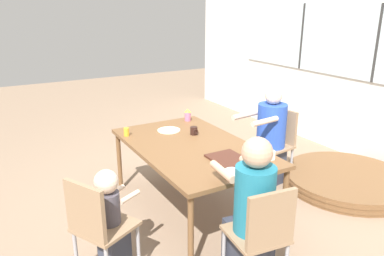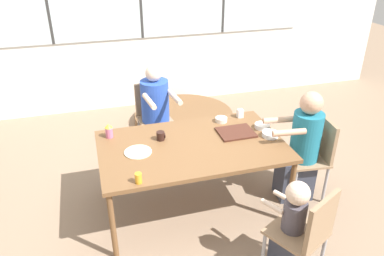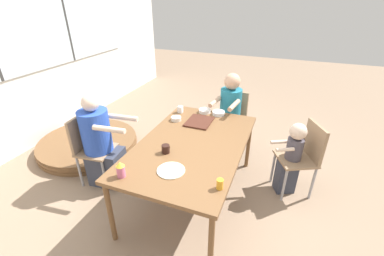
% 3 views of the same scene
% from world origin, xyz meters
% --- Properties ---
extents(ground_plane, '(16.00, 16.00, 0.00)m').
position_xyz_m(ground_plane, '(0.00, 0.00, 0.00)').
color(ground_plane, '#8C725B').
extents(wall_back_with_windows, '(8.40, 0.08, 2.80)m').
position_xyz_m(wall_back_with_windows, '(0.00, 2.77, 1.41)').
color(wall_back_with_windows, silver).
rests_on(wall_back_with_windows, ground_plane).
extents(dining_table, '(1.78, 1.08, 0.74)m').
position_xyz_m(dining_table, '(0.00, 0.00, 0.69)').
color(dining_table, brown).
rests_on(dining_table, ground_plane).
extents(chair_for_woman_green_shirt, '(0.44, 0.44, 0.89)m').
position_xyz_m(chair_for_woman_green_shirt, '(1.29, -0.15, 0.54)').
color(chair_for_woman_green_shirt, '#937556').
rests_on(chair_for_woman_green_shirt, ground_plane).
extents(chair_for_man_blue_shirt, '(0.44, 0.44, 0.89)m').
position_xyz_m(chair_for_man_blue_shirt, '(-0.15, 1.29, 0.54)').
color(chair_for_man_blue_shirt, '#937556').
rests_on(chair_for_man_blue_shirt, ground_plane).
extents(chair_for_toddler, '(0.54, 0.54, 0.89)m').
position_xyz_m(chair_for_toddler, '(0.59, -1.16, 0.54)').
color(chair_for_toddler, '#937556').
rests_on(chair_for_toddler, ground_plane).
extents(person_woman_green_shirt, '(0.58, 0.37, 1.21)m').
position_xyz_m(person_woman_green_shirt, '(1.13, -0.13, 0.56)').
color(person_woman_green_shirt, '#333847').
rests_on(person_woman_green_shirt, ground_plane).
extents(person_man_blue_shirt, '(0.41, 0.67, 1.18)m').
position_xyz_m(person_man_blue_shirt, '(-0.13, 1.12, 0.53)').
color(person_man_blue_shirt, '#333847').
rests_on(person_man_blue_shirt, ground_plane).
extents(person_toddler, '(0.31, 0.38, 0.91)m').
position_xyz_m(person_toddler, '(0.52, -1.02, 0.46)').
color(person_toddler, '#333847').
rests_on(person_toddler, ground_plane).
extents(food_tray_dark, '(0.36, 0.29, 0.02)m').
position_xyz_m(food_tray_dark, '(0.49, 0.09, 0.75)').
color(food_tray_dark, '#472319').
rests_on(food_tray_dark, dining_table).
extents(coffee_mug, '(0.09, 0.08, 0.09)m').
position_xyz_m(coffee_mug, '(-0.27, 0.18, 0.79)').
color(coffee_mug, black).
rests_on(coffee_mug, dining_table).
extents(sippy_cup, '(0.08, 0.08, 0.15)m').
position_xyz_m(sippy_cup, '(-0.75, 0.37, 0.82)').
color(sippy_cup, '#CC668C').
rests_on(sippy_cup, dining_table).
extents(juice_glass, '(0.06, 0.06, 0.09)m').
position_xyz_m(juice_glass, '(-0.59, -0.47, 0.79)').
color(juice_glass, gold).
rests_on(juice_glass, dining_table).
extents(milk_carton_small, '(0.06, 0.06, 0.09)m').
position_xyz_m(milk_carton_small, '(0.68, 0.43, 0.79)').
color(milk_carton_small, silver).
rests_on(milk_carton_small, dining_table).
extents(bowl_white_shallow, '(0.16, 0.16, 0.05)m').
position_xyz_m(bowl_white_shallow, '(0.80, 0.13, 0.77)').
color(bowl_white_shallow, white).
rests_on(bowl_white_shallow, dining_table).
extents(bowl_cereal, '(0.16, 0.16, 0.05)m').
position_xyz_m(bowl_cereal, '(0.80, -0.06, 0.77)').
color(bowl_cereal, silver).
rests_on(bowl_cereal, dining_table).
extents(bowl_fruit, '(0.13, 0.13, 0.05)m').
position_xyz_m(bowl_fruit, '(0.44, 0.38, 0.77)').
color(bowl_fruit, silver).
rests_on(bowl_fruit, dining_table).
extents(plate_tortillas, '(0.26, 0.26, 0.01)m').
position_xyz_m(plate_tortillas, '(-0.52, -0.00, 0.75)').
color(plate_tortillas, beige).
rests_on(plate_tortillas, dining_table).
extents(folded_table_stack, '(1.48, 1.48, 0.15)m').
position_xyz_m(folded_table_stack, '(0.42, 1.90, 0.08)').
color(folded_table_stack, brown).
rests_on(folded_table_stack, ground_plane).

